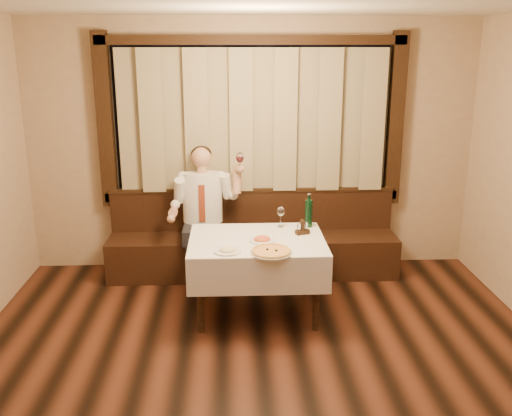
{
  "coord_description": "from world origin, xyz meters",
  "views": [
    {
      "loc": [
        -0.23,
        -3.34,
        2.54
      ],
      "look_at": [
        0.0,
        1.9,
        1.0
      ],
      "focal_mm": 40.0,
      "sensor_mm": 36.0,
      "label": 1
    }
  ],
  "objects_px": {
    "pasta_cream": "(228,248)",
    "seated_man": "(203,204)",
    "pasta_red": "(262,238)",
    "cruet_caddy": "(302,229)",
    "banquette": "(253,246)",
    "pizza": "(271,251)",
    "green_bottle": "(309,213)",
    "dining_table": "(257,249)"
  },
  "relations": [
    {
      "from": "banquette",
      "to": "green_bottle",
      "type": "relative_size",
      "value": 9.35
    },
    {
      "from": "cruet_caddy",
      "to": "pasta_red",
      "type": "bearing_deg",
      "value": -174.6
    },
    {
      "from": "dining_table",
      "to": "pizza",
      "type": "height_order",
      "value": "pizza"
    },
    {
      "from": "pasta_red",
      "to": "seated_man",
      "type": "relative_size",
      "value": 0.17
    },
    {
      "from": "seated_man",
      "to": "pizza",
      "type": "bearing_deg",
      "value": -63.55
    },
    {
      "from": "dining_table",
      "to": "seated_man",
      "type": "height_order",
      "value": "seated_man"
    },
    {
      "from": "pasta_red",
      "to": "cruet_caddy",
      "type": "distance_m",
      "value": 0.44
    },
    {
      "from": "cruet_caddy",
      "to": "green_bottle",
      "type": "bearing_deg",
      "value": 48.64
    },
    {
      "from": "dining_table",
      "to": "pasta_cream",
      "type": "height_order",
      "value": "pasta_cream"
    },
    {
      "from": "cruet_caddy",
      "to": "banquette",
      "type": "bearing_deg",
      "value": 96.54
    },
    {
      "from": "dining_table",
      "to": "cruet_caddy",
      "type": "height_order",
      "value": "cruet_caddy"
    },
    {
      "from": "pizza",
      "to": "seated_man",
      "type": "relative_size",
      "value": 0.26
    },
    {
      "from": "banquette",
      "to": "pizza",
      "type": "xyz_separation_m",
      "value": [
        0.11,
        -1.4,
        0.46
      ]
    },
    {
      "from": "banquette",
      "to": "pizza",
      "type": "relative_size",
      "value": 8.59
    },
    {
      "from": "green_bottle",
      "to": "pizza",
      "type": "bearing_deg",
      "value": -120.3
    },
    {
      "from": "pizza",
      "to": "cruet_caddy",
      "type": "bearing_deg",
      "value": 56.35
    },
    {
      "from": "pizza",
      "to": "pasta_cream",
      "type": "height_order",
      "value": "pasta_cream"
    },
    {
      "from": "dining_table",
      "to": "seated_man",
      "type": "distance_m",
      "value": 1.1
    },
    {
      "from": "pasta_cream",
      "to": "green_bottle",
      "type": "bearing_deg",
      "value": 39.95
    },
    {
      "from": "pasta_red",
      "to": "green_bottle",
      "type": "xyz_separation_m",
      "value": [
        0.49,
        0.41,
        0.11
      ]
    },
    {
      "from": "pasta_cream",
      "to": "seated_man",
      "type": "relative_size",
      "value": 0.17
    },
    {
      "from": "cruet_caddy",
      "to": "pasta_cream",
      "type": "bearing_deg",
      "value": -167.3
    },
    {
      "from": "dining_table",
      "to": "pasta_red",
      "type": "bearing_deg",
      "value": -54.51
    },
    {
      "from": "banquette",
      "to": "pasta_red",
      "type": "xyz_separation_m",
      "value": [
        0.04,
        -1.09,
        0.48
      ]
    },
    {
      "from": "green_bottle",
      "to": "cruet_caddy",
      "type": "relative_size",
      "value": 2.38
    },
    {
      "from": "banquette",
      "to": "cruet_caddy",
      "type": "xyz_separation_m",
      "value": [
        0.44,
        -0.9,
        0.5
      ]
    },
    {
      "from": "pizza",
      "to": "pasta_cream",
      "type": "bearing_deg",
      "value": 172.47
    },
    {
      "from": "dining_table",
      "to": "pizza",
      "type": "relative_size",
      "value": 3.41
    },
    {
      "from": "pizza",
      "to": "green_bottle",
      "type": "xyz_separation_m",
      "value": [
        0.42,
        0.72,
        0.13
      ]
    },
    {
      "from": "pizza",
      "to": "pasta_cream",
      "type": "distance_m",
      "value": 0.38
    },
    {
      "from": "cruet_caddy",
      "to": "seated_man",
      "type": "relative_size",
      "value": 0.1
    },
    {
      "from": "dining_table",
      "to": "pasta_cream",
      "type": "xyz_separation_m",
      "value": [
        -0.27,
        -0.33,
        0.14
      ]
    },
    {
      "from": "banquette",
      "to": "pizza",
      "type": "height_order",
      "value": "banquette"
    },
    {
      "from": "banquette",
      "to": "green_bottle",
      "type": "bearing_deg",
      "value": -52.08
    },
    {
      "from": "pizza",
      "to": "banquette",
      "type": "bearing_deg",
      "value": 94.38
    },
    {
      "from": "dining_table",
      "to": "pizza",
      "type": "distance_m",
      "value": 0.41
    },
    {
      "from": "banquette",
      "to": "seated_man",
      "type": "distance_m",
      "value": 0.77
    },
    {
      "from": "pizza",
      "to": "pasta_red",
      "type": "height_order",
      "value": "pasta_red"
    },
    {
      "from": "pasta_cream",
      "to": "seated_man",
      "type": "xyz_separation_m",
      "value": [
        -0.27,
        1.26,
        0.05
      ]
    },
    {
      "from": "cruet_caddy",
      "to": "pizza",
      "type": "bearing_deg",
      "value": -143.29
    },
    {
      "from": "pizza",
      "to": "pasta_cream",
      "type": "relative_size",
      "value": 1.51
    },
    {
      "from": "banquette",
      "to": "seated_man",
      "type": "relative_size",
      "value": 2.2
    }
  ]
}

